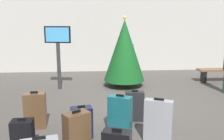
% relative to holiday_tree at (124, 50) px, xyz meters
% --- Properties ---
extents(ground_plane, '(16.00, 16.00, 0.00)m').
position_rel_holiday_tree_xyz_m(ground_plane, '(0.18, -1.79, -1.23)').
color(ground_plane, '#514C47').
extents(back_wall, '(16.00, 0.20, 3.58)m').
position_rel_holiday_tree_xyz_m(back_wall, '(0.18, 2.67, 0.56)').
color(back_wall, beige).
rests_on(back_wall, ground_plane).
extents(holiday_tree, '(1.38, 1.38, 2.37)m').
position_rel_holiday_tree_xyz_m(holiday_tree, '(0.00, 0.00, 0.00)').
color(holiday_tree, '#4C3319').
rests_on(holiday_tree, ground_plane).
extents(flight_info_kiosk, '(0.84, 0.26, 2.03)m').
position_rel_holiday_tree_xyz_m(flight_info_kiosk, '(-2.16, -0.19, 0.18)').
color(flight_info_kiosk, '#333338').
rests_on(flight_info_kiosk, ground_plane).
extents(waiting_bench, '(1.60, 0.44, 0.48)m').
position_rel_holiday_tree_xyz_m(waiting_bench, '(3.56, 0.33, -0.86)').
color(waiting_bench, brown).
rests_on(waiting_bench, ground_plane).
extents(suitcase_0, '(0.42, 0.22, 0.71)m').
position_rel_holiday_tree_xyz_m(suitcase_0, '(-0.14, -2.94, -0.89)').
color(suitcase_0, '#232326').
rests_on(suitcase_0, ground_plane).
extents(suitcase_2, '(0.53, 0.35, 0.83)m').
position_rel_holiday_tree_xyz_m(suitcase_2, '(0.13, -3.90, -0.83)').
color(suitcase_2, '#9EA0A5').
rests_on(suitcase_2, ground_plane).
extents(suitcase_4, '(0.37, 0.26, 0.58)m').
position_rel_holiday_tree_xyz_m(suitcase_4, '(-2.24, -4.05, -0.96)').
color(suitcase_4, black).
rests_on(suitcase_4, ground_plane).
extents(suitcase_5, '(0.43, 0.32, 0.64)m').
position_rel_holiday_tree_xyz_m(suitcase_5, '(-1.26, -3.65, -0.93)').
color(suitcase_5, '#141938').
rests_on(suitcase_5, ground_plane).
extents(suitcase_6, '(0.46, 0.42, 0.83)m').
position_rel_holiday_tree_xyz_m(suitcase_6, '(-1.30, -4.38, -0.83)').
color(suitcase_6, brown).
rests_on(suitcase_6, ground_plane).
extents(suitcase_7, '(0.51, 0.40, 0.76)m').
position_rel_holiday_tree_xyz_m(suitcase_7, '(-0.51, -3.40, -0.87)').
color(suitcase_7, '#19606B').
rests_on(suitcase_7, ground_plane).
extents(suitcase_8, '(0.44, 0.29, 0.78)m').
position_rel_holiday_tree_xyz_m(suitcase_8, '(-2.24, -3.13, -0.86)').
color(suitcase_8, brown).
rests_on(suitcase_8, ground_plane).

